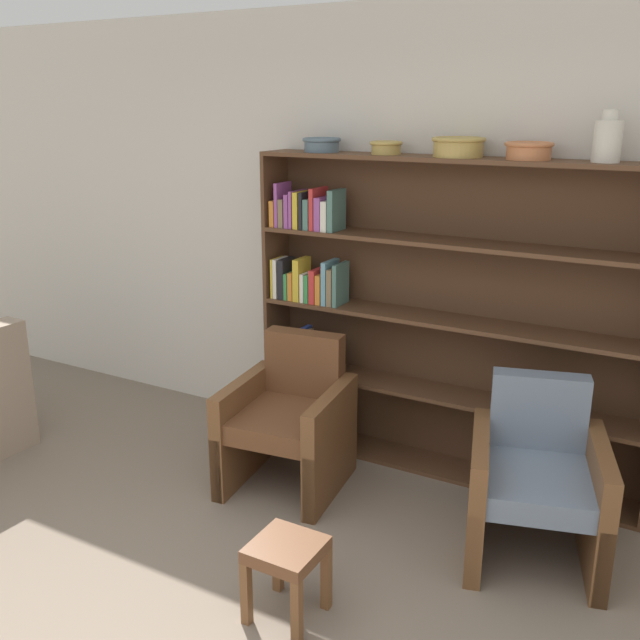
{
  "coord_description": "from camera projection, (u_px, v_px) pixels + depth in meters",
  "views": [
    {
      "loc": [
        1.6,
        -1.16,
        2.18
      ],
      "look_at": [
        -0.38,
        2.36,
        0.95
      ],
      "focal_mm": 40.0,
      "sensor_mm": 36.0,
      "label": 1
    }
  ],
  "objects": [
    {
      "name": "bookshelf",
      "position": [
        410.0,
        320.0,
        4.31
      ],
      "size": [
        2.38,
        0.3,
        1.9
      ],
      "color": "brown",
      "rests_on": "ground"
    },
    {
      "name": "bowl_copper",
      "position": [
        322.0,
        144.0,
        4.28
      ],
      "size": [
        0.23,
        0.23,
        0.08
      ],
      "color": "slate",
      "rests_on": "bookshelf"
    },
    {
      "name": "armchair_cushioned",
      "position": [
        536.0,
        481.0,
        3.51
      ],
      "size": [
        0.8,
        0.83,
        0.87
      ],
      "rotation": [
        0.0,
        0.0,
        3.42
      ],
      "color": "brown",
      "rests_on": "ground"
    },
    {
      "name": "bowl_slate",
      "position": [
        458.0,
        146.0,
        3.88
      ],
      "size": [
        0.29,
        0.29,
        0.11
      ],
      "color": "tan",
      "rests_on": "bookshelf"
    },
    {
      "name": "footstool",
      "position": [
        286.0,
        560.0,
        3.09
      ],
      "size": [
        0.3,
        0.3,
        0.37
      ],
      "color": "brown",
      "rests_on": "ground"
    },
    {
      "name": "bowl_cream",
      "position": [
        386.0,
        147.0,
        4.08
      ],
      "size": [
        0.19,
        0.19,
        0.07
      ],
      "color": "tan",
      "rests_on": "bookshelf"
    },
    {
      "name": "armchair_leather",
      "position": [
        290.0,
        420.0,
        4.18
      ],
      "size": [
        0.72,
        0.75,
        0.87
      ],
      "rotation": [
        0.0,
        0.0,
        3.27
      ],
      "color": "brown",
      "rests_on": "ground"
    },
    {
      "name": "wall_back",
      "position": [
        415.0,
        241.0,
        4.35
      ],
      "size": [
        12.0,
        0.06,
        2.75
      ],
      "color": "silver",
      "rests_on": "ground"
    },
    {
      "name": "bowl_stoneware",
      "position": [
        529.0,
        149.0,
        3.7
      ],
      "size": [
        0.25,
        0.25,
        0.09
      ],
      "color": "#C67547",
      "rests_on": "bookshelf"
    },
    {
      "name": "vase_tall",
      "position": [
        608.0,
        140.0,
        3.51
      ],
      "size": [
        0.14,
        0.14,
        0.25
      ],
      "color": "silver",
      "rests_on": "bookshelf"
    }
  ]
}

